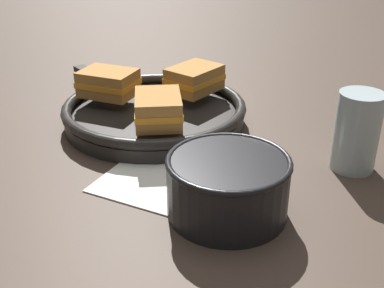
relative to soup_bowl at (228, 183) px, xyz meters
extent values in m
plane|color=#47382D|center=(-0.11, 0.05, -0.04)|extent=(4.00, 4.00, 0.00)
cube|color=white|center=(-0.09, 0.04, -0.04)|extent=(0.23, 0.20, 0.00)
cylinder|color=black|center=(0.00, 0.00, -0.01)|extent=(0.15, 0.15, 0.08)
cylinder|color=orange|center=(0.00, 0.00, 0.02)|extent=(0.13, 0.13, 0.01)
torus|color=black|center=(0.00, 0.00, 0.03)|extent=(0.16, 0.16, 0.01)
cube|color=#B7B7BC|center=(-0.09, 0.07, -0.04)|extent=(0.09, 0.06, 0.01)
ellipsoid|color=#B7B7BC|center=(-0.03, 0.03, -0.04)|extent=(0.05, 0.05, 0.01)
cylinder|color=black|center=(-0.23, 0.19, -0.03)|extent=(0.32, 0.32, 0.02)
torus|color=black|center=(-0.23, 0.19, -0.01)|extent=(0.33, 0.33, 0.02)
cube|color=black|center=(-0.45, 0.28, -0.01)|extent=(0.14, 0.08, 0.01)
cube|color=#B27A38|center=(-0.20, 0.28, 0.01)|extent=(0.09, 0.11, 0.02)
cube|color=orange|center=(-0.20, 0.28, 0.02)|extent=(0.09, 0.11, 0.01)
cube|color=#B27A38|center=(-0.20, 0.28, 0.03)|extent=(0.09, 0.11, 0.02)
cube|color=#B27A38|center=(-0.33, 0.18, 0.01)|extent=(0.10, 0.08, 0.02)
cube|color=orange|center=(-0.33, 0.18, 0.02)|extent=(0.11, 0.09, 0.01)
cube|color=#B27A38|center=(-0.33, 0.18, 0.03)|extent=(0.10, 0.08, 0.02)
cube|color=#B27A38|center=(-0.18, 0.12, 0.01)|extent=(0.11, 0.12, 0.02)
cube|color=orange|center=(-0.18, 0.12, 0.02)|extent=(0.12, 0.12, 0.01)
cube|color=#B27A38|center=(-0.18, 0.12, 0.03)|extent=(0.11, 0.12, 0.02)
cylinder|color=silver|center=(0.11, 0.20, 0.01)|extent=(0.07, 0.07, 0.12)
camera|label=1|loc=(0.21, -0.47, 0.31)|focal=45.00mm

